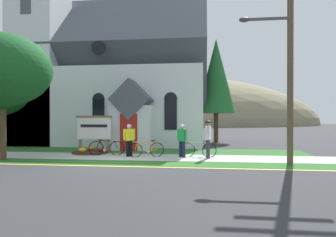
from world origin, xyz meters
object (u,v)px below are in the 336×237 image
object	(u,v)px
cyclist_in_white_jersey	(182,138)
utility_pole	(288,50)
cyclist_in_yellow_jersey	(208,136)
roadside_conifer	(216,76)
bicycle_black	(106,148)
yard_deciduous_tree	(0,95)
bicycle_red	(199,149)
verge_sapling	(3,70)
church_sign	(94,128)
cyclist_in_orange_jersey	(129,138)
bicycle_yellow	(146,149)

from	to	relation	value
cyclist_in_white_jersey	utility_pole	xyz separation A→B (m)	(4.37, -1.75, 3.69)
cyclist_in_yellow_jersey	roadside_conifer	distance (m)	9.83
bicycle_black	yard_deciduous_tree	bearing A→B (deg)	155.01
bicycle_red	verge_sapling	world-z (taller)	verge_sapling
cyclist_in_white_jersey	roadside_conifer	size ratio (longest dim) A/B	0.20
cyclist_in_yellow_jersey	church_sign	bearing A→B (deg)	163.99
roadside_conifer	bicycle_black	bearing A→B (deg)	-124.18
bicycle_black	cyclist_in_yellow_jersey	size ratio (longest dim) A/B	0.98
bicycle_red	cyclist_in_yellow_jersey	bearing A→B (deg)	-47.17
bicycle_black	cyclist_in_white_jersey	distance (m)	3.88
church_sign	cyclist_in_yellow_jersey	bearing A→B (deg)	-16.01
church_sign	utility_pole	size ratio (longest dim) A/B	0.24
yard_deciduous_tree	cyclist_in_orange_jersey	bearing A→B (deg)	-23.65
church_sign	bicycle_black	bearing A→B (deg)	-48.75
church_sign	cyclist_in_yellow_jersey	xyz separation A→B (m)	(6.20, -1.78, -0.25)
bicycle_red	utility_pole	distance (m)	5.92
church_sign	cyclist_in_orange_jersey	xyz separation A→B (m)	(2.38, -1.59, -0.39)
bicycle_red	yard_deciduous_tree	distance (m)	14.36
bicycle_black	roadside_conifer	size ratio (longest dim) A/B	0.22
church_sign	bicycle_red	xyz separation A→B (m)	(5.74, -1.29, -0.93)
roadside_conifer	verge_sapling	xyz separation A→B (m)	(-9.85, -10.58, -0.96)
utility_pole	bicycle_red	bearing A→B (deg)	150.15
cyclist_in_yellow_jersey	roadside_conifer	size ratio (longest dim) A/B	0.22
church_sign	bicycle_black	xyz separation A→B (m)	(1.13, -1.29, -0.92)
cyclist_in_orange_jersey	cyclist_in_white_jersey	bearing A→B (deg)	-0.27
cyclist_in_orange_jersey	utility_pole	bearing A→B (deg)	-14.21
church_sign	bicycle_red	world-z (taller)	church_sign
utility_pole	church_sign	bearing A→B (deg)	160.25
church_sign	cyclist_in_orange_jersey	bearing A→B (deg)	-33.73
yard_deciduous_tree	verge_sapling	size ratio (longest dim) A/B	0.90
bicycle_red	utility_pole	world-z (taller)	utility_pole
bicycle_black	cyclist_in_yellow_jersey	distance (m)	5.13
bicycle_yellow	roadside_conifer	world-z (taller)	roadside_conifer
cyclist_in_orange_jersey	utility_pole	world-z (taller)	utility_pole
bicycle_black	bicycle_yellow	world-z (taller)	bicycle_black
cyclist_in_orange_jersey	cyclist_in_white_jersey	world-z (taller)	cyclist_in_orange_jersey
church_sign	roadside_conifer	size ratio (longest dim) A/B	0.26
bicycle_black	cyclist_in_white_jersey	world-z (taller)	cyclist_in_white_jersey
bicycle_black	utility_pole	xyz separation A→B (m)	(8.20, -2.06, 4.22)
church_sign	verge_sapling	xyz separation A→B (m)	(-2.96, -3.38, 2.75)
bicycle_yellow	bicycle_red	xyz separation A→B (m)	(2.52, 0.29, -0.00)
bicycle_yellow	cyclist_in_yellow_jersey	xyz separation A→B (m)	(2.97, -0.19, 0.68)
bicycle_black	yard_deciduous_tree	size ratio (longest dim) A/B	0.34
bicycle_yellow	verge_sapling	size ratio (longest dim) A/B	0.29
cyclist_in_orange_jersey	yard_deciduous_tree	bearing A→B (deg)	156.35
utility_pole	verge_sapling	xyz separation A→B (m)	(-12.29, -0.03, -0.55)
cyclist_in_white_jersey	cyclist_in_yellow_jersey	world-z (taller)	cyclist_in_yellow_jersey
bicycle_red	yard_deciduous_tree	world-z (taller)	yard_deciduous_tree
cyclist_in_yellow_jersey	roadside_conifer	xyz separation A→B (m)	(0.70, 8.97, 3.97)
bicycle_red	cyclist_in_white_jersey	bearing A→B (deg)	-158.26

